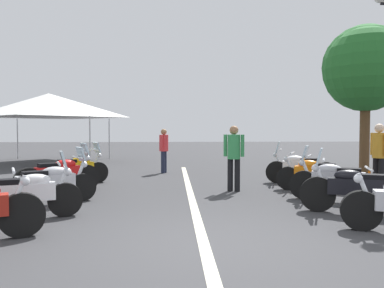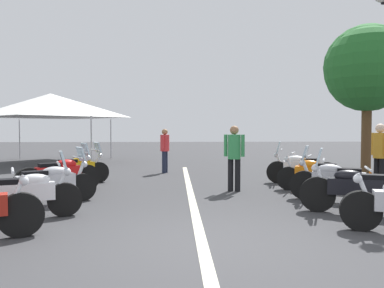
{
  "view_description": "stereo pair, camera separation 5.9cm",
  "coord_description": "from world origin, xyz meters",
  "px_view_note": "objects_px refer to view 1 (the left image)",
  "views": [
    {
      "loc": [
        -5.18,
        0.42,
        1.6
      ],
      "look_at": [
        3.4,
        0.0,
        1.25
      ],
      "focal_mm": 36.24,
      "sensor_mm": 36.0,
      "label": 1
    },
    {
      "loc": [
        -5.18,
        0.36,
        1.6
      ],
      "look_at": [
        3.4,
        0.0,
        1.25
      ],
      "focal_mm": 36.24,
      "sensor_mm": 36.0,
      "label": 2
    }
  ],
  "objects_px": {
    "bystander_0": "(164,147)",
    "motorcycle_left_row_2": "(48,183)",
    "motorcycle_left_row_1": "(26,194)",
    "motorcycle_right_row_2": "(337,180)",
    "motorcycle_left_row_3": "(59,174)",
    "motorcycle_right_row_1": "(357,189)",
    "bystander_3": "(234,153)",
    "bystander_1": "(379,152)",
    "roadside_tree_2": "(365,68)",
    "traffic_cone_0": "(369,179)",
    "event_tent": "(49,105)",
    "motorcycle_left_row_4": "(76,168)",
    "motorcycle_right_row_3": "(315,174)",
    "motorcycle_right_row_4": "(300,168)",
    "roadside_tree_0": "(366,70)"
  },
  "relations": [
    {
      "from": "motorcycle_left_row_3",
      "to": "roadside_tree_0",
      "type": "height_order",
      "value": "roadside_tree_0"
    },
    {
      "from": "motorcycle_right_row_4",
      "to": "roadside_tree_2",
      "type": "height_order",
      "value": "roadside_tree_2"
    },
    {
      "from": "motorcycle_right_row_4",
      "to": "bystander_3",
      "type": "relative_size",
      "value": 1.18
    },
    {
      "from": "motorcycle_right_row_3",
      "to": "bystander_3",
      "type": "bearing_deg",
      "value": 21.46
    },
    {
      "from": "motorcycle_left_row_3",
      "to": "traffic_cone_0",
      "type": "relative_size",
      "value": 2.94
    },
    {
      "from": "motorcycle_left_row_1",
      "to": "motorcycle_right_row_3",
      "type": "xyz_separation_m",
      "value": [
        2.72,
        -6.15,
        -0.01
      ]
    },
    {
      "from": "bystander_3",
      "to": "motorcycle_right_row_1",
      "type": "bearing_deg",
      "value": 54.78
    },
    {
      "from": "motorcycle_right_row_1",
      "to": "bystander_3",
      "type": "xyz_separation_m",
      "value": [
        2.7,
        1.88,
        0.5
      ]
    },
    {
      "from": "roadside_tree_0",
      "to": "event_tent",
      "type": "bearing_deg",
      "value": 69.9
    },
    {
      "from": "motorcycle_left_row_4",
      "to": "roadside_tree_0",
      "type": "bearing_deg",
      "value": -18.32
    },
    {
      "from": "motorcycle_left_row_1",
      "to": "motorcycle_right_row_2",
      "type": "relative_size",
      "value": 0.99
    },
    {
      "from": "motorcycle_left_row_2",
      "to": "traffic_cone_0",
      "type": "height_order",
      "value": "motorcycle_left_row_2"
    },
    {
      "from": "motorcycle_right_row_3",
      "to": "motorcycle_right_row_2",
      "type": "bearing_deg",
      "value": 114.07
    },
    {
      "from": "motorcycle_left_row_1",
      "to": "motorcycle_right_row_1",
      "type": "relative_size",
      "value": 0.94
    },
    {
      "from": "bystander_3",
      "to": "bystander_1",
      "type": "bearing_deg",
      "value": 106.78
    },
    {
      "from": "motorcycle_right_row_1",
      "to": "event_tent",
      "type": "xyz_separation_m",
      "value": [
        11.22,
        9.15,
        2.17
      ]
    },
    {
      "from": "motorcycle_right_row_2",
      "to": "motorcycle_right_row_4",
      "type": "bearing_deg",
      "value": -65.54
    },
    {
      "from": "motorcycle_left_row_1",
      "to": "motorcycle_left_row_3",
      "type": "height_order",
      "value": "motorcycle_left_row_3"
    },
    {
      "from": "traffic_cone_0",
      "to": "event_tent",
      "type": "height_order",
      "value": "event_tent"
    },
    {
      "from": "motorcycle_right_row_2",
      "to": "bystander_1",
      "type": "distance_m",
      "value": 2.12
    },
    {
      "from": "motorcycle_left_row_3",
      "to": "bystander_1",
      "type": "relative_size",
      "value": 1.05
    },
    {
      "from": "motorcycle_right_row_2",
      "to": "roadside_tree_2",
      "type": "relative_size",
      "value": 0.35
    },
    {
      "from": "motorcycle_left_row_1",
      "to": "event_tent",
      "type": "xyz_separation_m",
      "value": [
        11.36,
        3.16,
        2.19
      ]
    },
    {
      "from": "roadside_tree_0",
      "to": "motorcycle_left_row_2",
      "type": "bearing_deg",
      "value": 119.65
    },
    {
      "from": "motorcycle_left_row_2",
      "to": "roadside_tree_2",
      "type": "bearing_deg",
      "value": -0.21
    },
    {
      "from": "traffic_cone_0",
      "to": "bystander_0",
      "type": "xyz_separation_m",
      "value": [
        4.23,
        5.33,
        0.62
      ]
    },
    {
      "from": "traffic_cone_0",
      "to": "event_tent",
      "type": "xyz_separation_m",
      "value": [
        8.62,
        10.73,
        2.36
      ]
    },
    {
      "from": "motorcycle_right_row_4",
      "to": "roadside_tree_0",
      "type": "bearing_deg",
      "value": -122.68
    },
    {
      "from": "motorcycle_left_row_3",
      "to": "bystander_0",
      "type": "xyz_separation_m",
      "value": [
        4.24,
        -2.45,
        0.44
      ]
    },
    {
      "from": "bystander_3",
      "to": "roadside_tree_0",
      "type": "bearing_deg",
      "value": 145.85
    },
    {
      "from": "motorcycle_left_row_4",
      "to": "event_tent",
      "type": "bearing_deg",
      "value": 79.79
    },
    {
      "from": "motorcycle_left_row_3",
      "to": "motorcycle_right_row_4",
      "type": "relative_size",
      "value": 0.92
    },
    {
      "from": "roadside_tree_0",
      "to": "event_tent",
      "type": "height_order",
      "value": "roadside_tree_0"
    },
    {
      "from": "motorcycle_left_row_1",
      "to": "motorcycle_left_row_4",
      "type": "distance_m",
      "value": 4.23
    },
    {
      "from": "motorcycle_left_row_1",
      "to": "event_tent",
      "type": "bearing_deg",
      "value": 85.79
    },
    {
      "from": "bystander_0",
      "to": "motorcycle_left_row_2",
      "type": "bearing_deg",
      "value": -92.81
    },
    {
      "from": "motorcycle_left_row_3",
      "to": "motorcycle_right_row_1",
      "type": "height_order",
      "value": "motorcycle_left_row_3"
    },
    {
      "from": "traffic_cone_0",
      "to": "bystander_3",
      "type": "height_order",
      "value": "bystander_3"
    },
    {
      "from": "motorcycle_right_row_2",
      "to": "bystander_1",
      "type": "bearing_deg",
      "value": -115.87
    },
    {
      "from": "event_tent",
      "to": "bystander_0",
      "type": "bearing_deg",
      "value": -129.1
    },
    {
      "from": "motorcycle_left_row_1",
      "to": "motorcycle_left_row_3",
      "type": "xyz_separation_m",
      "value": [
        2.73,
        0.22,
        0.02
      ]
    },
    {
      "from": "motorcycle_left_row_2",
      "to": "motorcycle_left_row_4",
      "type": "relative_size",
      "value": 1.09
    },
    {
      "from": "motorcycle_left_row_1",
      "to": "motorcycle_left_row_4",
      "type": "relative_size",
      "value": 1.11
    },
    {
      "from": "motorcycle_left_row_3",
      "to": "motorcycle_right_row_1",
      "type": "bearing_deg",
      "value": -56.05
    },
    {
      "from": "motorcycle_right_row_2",
      "to": "bystander_0",
      "type": "height_order",
      "value": "bystander_0"
    },
    {
      "from": "motorcycle_left_row_1",
      "to": "bystander_1",
      "type": "relative_size",
      "value": 1.11
    },
    {
      "from": "traffic_cone_0",
      "to": "bystander_1",
      "type": "distance_m",
      "value": 0.74
    },
    {
      "from": "motorcycle_right_row_1",
      "to": "motorcycle_right_row_3",
      "type": "relative_size",
      "value": 1.09
    },
    {
      "from": "motorcycle_left_row_3",
      "to": "bystander_0",
      "type": "distance_m",
      "value": 4.92
    },
    {
      "from": "motorcycle_right_row_4",
      "to": "bystander_0",
      "type": "height_order",
      "value": "bystander_0"
    }
  ]
}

